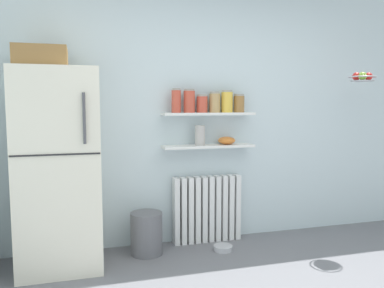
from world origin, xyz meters
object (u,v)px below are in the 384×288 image
at_px(storage_jar_2, 202,104).
at_px(storage_jar_4, 227,101).
at_px(storage_jar_0, 176,101).
at_px(hanging_fruit_basket, 362,77).
at_px(storage_jar_5, 239,103).
at_px(storage_jar_3, 215,102).
at_px(shelf_bowl, 227,140).
at_px(radiator, 207,209).
at_px(vase, 200,135).
at_px(refrigerator, 58,165).
at_px(pet_food_bowl, 223,248).
at_px(storage_jar_1, 189,101).
at_px(trash_bin, 146,233).

height_order(storage_jar_2, storage_jar_4, storage_jar_4).
xyz_separation_m(storage_jar_0, hanging_fruit_basket, (1.86, -0.34, 0.24)).
relative_size(storage_jar_4, storage_jar_5, 1.21).
relative_size(storage_jar_3, shelf_bowl, 1.18).
bearing_deg(storage_jar_4, radiator, 171.36).
xyz_separation_m(vase, hanging_fruit_basket, (1.62, -0.34, 0.58)).
bearing_deg(vase, storage_jar_3, 0.00).
height_order(refrigerator, hanging_fruit_basket, refrigerator).
bearing_deg(storage_jar_4, storage_jar_5, -0.00).
bearing_deg(storage_jar_5, pet_food_bowl, -134.39).
height_order(storage_jar_4, vase, storage_jar_4).
relative_size(radiator, shelf_bowl, 4.01).
distance_m(shelf_bowl, hanging_fruit_basket, 1.52).
distance_m(storage_jar_1, vase, 0.36).
bearing_deg(storage_jar_2, hanging_fruit_basket, -11.91).
height_order(storage_jar_3, trash_bin, storage_jar_3).
bearing_deg(vase, pet_food_bowl, -60.49).
relative_size(refrigerator, trash_bin, 4.72).
bearing_deg(radiator, storage_jar_2, -155.49).
bearing_deg(storage_jar_3, hanging_fruit_basket, -12.95).
bearing_deg(trash_bin, storage_jar_0, 23.66).
height_order(vase, shelf_bowl, vase).
xyz_separation_m(radiator, storage_jar_4, (0.20, -0.03, 1.10)).
bearing_deg(storage_jar_1, hanging_fruit_basket, -11.03).
bearing_deg(storage_jar_4, storage_jar_1, -180.00).
height_order(refrigerator, shelf_bowl, refrigerator).
height_order(refrigerator, radiator, refrigerator).
height_order(storage_jar_1, hanging_fruit_basket, hanging_fruit_basket).
height_order(storage_jar_0, storage_jar_3, storage_jar_0).
xyz_separation_m(storage_jar_1, shelf_bowl, (0.39, 0.00, -0.40)).
relative_size(storage_jar_1, storage_jar_2, 1.30).
bearing_deg(vase, storage_jar_5, 0.00).
bearing_deg(refrigerator, trash_bin, 5.11).
bearing_deg(storage_jar_3, vase, 180.00).
relative_size(refrigerator, storage_jar_5, 10.14).
xyz_separation_m(storage_jar_2, storage_jar_4, (0.26, 0.00, 0.02)).
relative_size(storage_jar_2, shelf_bowl, 1.02).
xyz_separation_m(storage_jar_2, pet_food_bowl, (0.13, -0.27, -1.39)).
bearing_deg(hanging_fruit_basket, storage_jar_5, 164.34).
height_order(storage_jar_4, hanging_fruit_basket, hanging_fruit_basket).
bearing_deg(vase, trash_bin, -165.81).
bearing_deg(storage_jar_1, vase, 0.00).
xyz_separation_m(storage_jar_3, vase, (-0.15, 0.00, -0.33)).
distance_m(refrigerator, hanging_fruit_basket, 3.06).
height_order(storage_jar_3, storage_jar_5, storage_jar_3).
height_order(storage_jar_1, pet_food_bowl, storage_jar_1).
bearing_deg(hanging_fruit_basket, trash_bin, 174.99).
relative_size(storage_jar_4, vase, 1.12).
relative_size(storage_jar_1, hanging_fruit_basket, 0.84).
distance_m(storage_jar_5, vase, 0.52).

